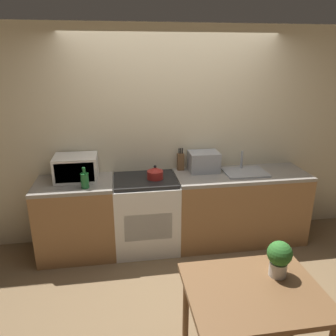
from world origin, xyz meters
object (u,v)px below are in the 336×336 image
Objects in this scene: microwave at (76,168)px; toaster_oven at (204,162)px; bottle at (85,180)px; stove_range at (146,214)px; kettle at (155,173)px; dining_table at (253,300)px.

microwave is 1.33× the size of toaster_oven.
stove_range is at bearing 15.20° from bottle.
kettle is (0.12, -0.01, 0.52)m from stove_range.
kettle is 0.79m from bottle.
toaster_oven is (1.40, 0.33, 0.03)m from bottle.
stove_range is 0.53m from kettle.
stove_range is at bearing 172.64° from kettle.
bottle is (-0.78, -0.16, 0.02)m from kettle.
toaster_oven is (1.51, 0.05, -0.02)m from microwave.
dining_table is (1.25, -1.62, -0.35)m from bottle.
kettle reaches higher than stove_range.
microwave is at bearing 125.66° from dining_table.
stove_range is 0.87m from bottle.
microwave is (-0.89, 0.12, 0.07)m from kettle.
stove_range reaches higher than dining_table.
dining_table is at bearing -54.34° from microwave.
kettle is 0.52× the size of toaster_oven.
bottle is 2.08m from dining_table.
microwave is at bearing 172.37° from kettle.
toaster_oven is 0.38× the size of dining_table.
kettle is 0.81× the size of bottle.
toaster_oven reaches higher than stove_range.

